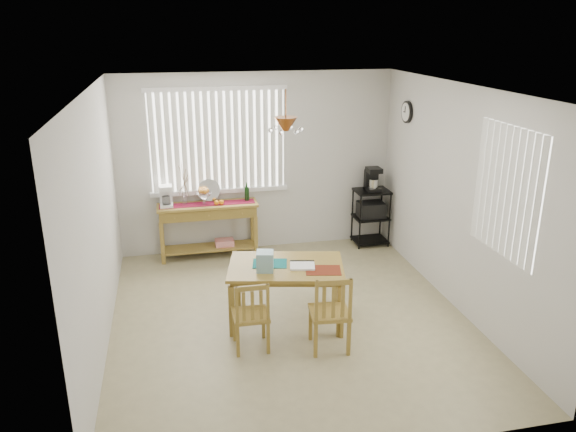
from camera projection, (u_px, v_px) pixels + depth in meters
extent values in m
cube|color=tan|center=(290.00, 318.00, 6.49)|extent=(4.00, 4.50, 0.01)
cube|color=beige|center=(256.00, 162.00, 8.19)|extent=(4.00, 0.10, 2.60)
cube|color=beige|center=(359.00, 312.00, 3.94)|extent=(4.00, 0.10, 2.60)
cube|color=beige|center=(91.00, 224.00, 5.66)|extent=(0.10, 4.50, 2.60)
cube|color=beige|center=(463.00, 199.00, 6.47)|extent=(0.10, 4.50, 2.60)
cube|color=white|center=(290.00, 83.00, 5.63)|extent=(4.00, 4.50, 0.10)
cube|color=white|center=(218.00, 141.00, 7.92)|extent=(1.90, 0.01, 1.40)
cube|color=white|center=(153.00, 144.00, 7.73)|extent=(0.07, 0.03, 1.40)
cube|color=white|center=(161.00, 144.00, 7.75)|extent=(0.07, 0.03, 1.40)
cube|color=white|center=(168.00, 143.00, 7.77)|extent=(0.07, 0.03, 1.40)
cube|color=white|center=(176.00, 143.00, 7.79)|extent=(0.07, 0.03, 1.40)
cube|color=white|center=(184.00, 143.00, 7.81)|extent=(0.07, 0.03, 1.40)
cube|color=white|center=(191.00, 142.00, 7.84)|extent=(0.07, 0.03, 1.40)
cube|color=white|center=(199.00, 142.00, 7.86)|extent=(0.07, 0.03, 1.40)
cube|color=white|center=(207.00, 142.00, 7.88)|extent=(0.07, 0.03, 1.40)
cube|color=white|center=(214.00, 141.00, 7.90)|extent=(0.07, 0.03, 1.40)
cube|color=white|center=(222.00, 141.00, 7.92)|extent=(0.07, 0.03, 1.40)
cube|color=white|center=(229.00, 141.00, 7.94)|extent=(0.07, 0.03, 1.40)
cube|color=white|center=(237.00, 140.00, 7.96)|extent=(0.07, 0.03, 1.40)
cube|color=white|center=(244.00, 140.00, 7.98)|extent=(0.07, 0.03, 1.40)
cube|color=white|center=(251.00, 140.00, 8.00)|extent=(0.07, 0.03, 1.40)
cube|color=white|center=(259.00, 139.00, 8.02)|extent=(0.07, 0.03, 1.40)
cube|color=white|center=(266.00, 139.00, 8.05)|extent=(0.07, 0.03, 1.40)
cube|color=white|center=(273.00, 139.00, 8.07)|extent=(0.07, 0.03, 1.40)
cube|color=white|center=(280.00, 139.00, 8.09)|extent=(0.07, 0.03, 1.40)
cube|color=white|center=(220.00, 191.00, 8.13)|extent=(1.98, 0.06, 0.06)
cube|color=white|center=(216.00, 89.00, 7.66)|extent=(1.98, 0.06, 0.06)
cube|color=white|center=(507.00, 192.00, 5.52)|extent=(0.01, 1.10, 1.30)
cube|color=white|center=(537.00, 207.00, 5.06)|extent=(0.03, 0.07, 1.30)
cube|color=white|center=(530.00, 204.00, 5.16)|extent=(0.03, 0.07, 1.30)
cube|color=white|center=(523.00, 200.00, 5.26)|extent=(0.03, 0.07, 1.30)
cube|color=white|center=(516.00, 197.00, 5.36)|extent=(0.03, 0.07, 1.30)
cube|color=white|center=(509.00, 194.00, 5.46)|extent=(0.03, 0.07, 1.30)
cube|color=white|center=(503.00, 190.00, 5.56)|extent=(0.03, 0.07, 1.30)
cube|color=white|center=(497.00, 187.00, 5.67)|extent=(0.03, 0.07, 1.30)
cube|color=white|center=(491.00, 185.00, 5.77)|extent=(0.03, 0.07, 1.30)
cube|color=white|center=(485.00, 182.00, 5.87)|extent=(0.03, 0.07, 1.30)
cube|color=white|center=(480.00, 179.00, 5.97)|extent=(0.03, 0.07, 1.30)
cylinder|color=black|center=(407.00, 112.00, 7.64)|extent=(0.04, 0.30, 0.30)
cylinder|color=white|center=(405.00, 112.00, 7.63)|extent=(0.01, 0.25, 0.25)
cylinder|color=brown|center=(286.00, 106.00, 5.66)|extent=(0.01, 0.01, 0.34)
cone|color=brown|center=(286.00, 124.00, 5.71)|extent=(0.24, 0.24, 0.14)
sphere|color=white|center=(301.00, 129.00, 5.77)|extent=(0.05, 0.05, 0.05)
sphere|color=white|center=(291.00, 127.00, 5.88)|extent=(0.05, 0.05, 0.05)
sphere|color=white|center=(276.00, 128.00, 5.85)|extent=(0.05, 0.05, 0.05)
sphere|color=white|center=(270.00, 130.00, 5.70)|extent=(0.05, 0.05, 0.05)
sphere|color=white|center=(281.00, 132.00, 5.59)|extent=(0.05, 0.05, 0.05)
sphere|color=white|center=(296.00, 132.00, 5.62)|extent=(0.05, 0.05, 0.05)
cube|color=olive|center=(207.00, 205.00, 7.96)|extent=(1.41, 0.40, 0.04)
cube|color=olive|center=(208.00, 212.00, 7.99)|extent=(1.36, 0.36, 0.14)
cube|color=olive|center=(162.00, 244.00, 7.84)|extent=(0.05, 0.05, 0.61)
cube|color=olive|center=(256.00, 237.00, 8.10)|extent=(0.05, 0.05, 0.61)
cube|color=olive|center=(162.00, 236.00, 8.13)|extent=(0.05, 0.05, 0.61)
cube|color=olive|center=(253.00, 229.00, 8.39)|extent=(0.05, 0.05, 0.61)
cube|color=olive|center=(210.00, 247.00, 8.17)|extent=(1.31, 0.34, 0.03)
cube|color=red|center=(225.00, 242.00, 8.20)|extent=(0.27, 0.19, 0.09)
cube|color=maroon|center=(207.00, 204.00, 7.96)|extent=(1.34, 0.22, 0.01)
cube|color=white|center=(167.00, 205.00, 7.84)|extent=(0.18, 0.21, 0.04)
cube|color=white|center=(166.00, 196.00, 7.87)|extent=(0.18, 0.07, 0.27)
cube|color=white|center=(165.00, 188.00, 7.74)|extent=(0.18, 0.19, 0.06)
cylinder|color=white|center=(166.00, 200.00, 7.79)|extent=(0.11, 0.11, 0.11)
cylinder|color=white|center=(204.00, 202.00, 7.92)|extent=(0.04, 0.04, 0.09)
cone|color=white|center=(204.00, 196.00, 7.89)|extent=(0.23, 0.23, 0.08)
sphere|color=#AB3D16|center=(207.00, 191.00, 7.88)|extent=(0.07, 0.07, 0.07)
sphere|color=#AB3D16|center=(204.00, 190.00, 7.91)|extent=(0.07, 0.07, 0.07)
sphere|color=#AB3D16|center=(201.00, 190.00, 7.88)|extent=(0.07, 0.07, 0.07)
sphere|color=#AB3D16|center=(201.00, 192.00, 7.84)|extent=(0.07, 0.07, 0.07)
sphere|color=#AB3D16|center=(205.00, 192.00, 7.83)|extent=(0.07, 0.07, 0.07)
sphere|color=orange|center=(216.00, 203.00, 7.91)|extent=(0.07, 0.07, 0.07)
sphere|color=orange|center=(222.00, 202.00, 7.92)|extent=(0.07, 0.07, 0.07)
cylinder|color=silver|center=(209.00, 190.00, 8.06)|extent=(0.32, 0.08, 0.31)
cylinder|color=white|center=(185.00, 200.00, 7.92)|extent=(0.07, 0.07, 0.12)
cylinder|color=#4C3823|center=(184.00, 183.00, 7.83)|extent=(0.08, 0.03, 0.39)
cylinder|color=#4C3823|center=(184.00, 181.00, 7.83)|extent=(0.12, 0.05, 0.43)
cylinder|color=#4C3823|center=(184.00, 184.00, 7.84)|extent=(0.15, 0.07, 0.32)
cylinder|color=#4C3823|center=(184.00, 179.00, 7.82)|extent=(0.05, 0.02, 0.48)
cylinder|color=#4C3823|center=(184.00, 185.00, 7.84)|extent=(0.19, 0.09, 0.27)
cylinder|color=black|center=(247.00, 194.00, 8.08)|extent=(0.07, 0.07, 0.20)
cylinder|color=black|center=(247.00, 185.00, 8.04)|extent=(0.02, 0.02, 0.07)
cylinder|color=black|center=(360.00, 222.00, 8.32)|extent=(0.02, 0.02, 0.86)
cylinder|color=black|center=(390.00, 220.00, 8.41)|extent=(0.02, 0.02, 0.86)
cylinder|color=black|center=(352.00, 214.00, 8.66)|extent=(0.02, 0.02, 0.86)
cylinder|color=black|center=(381.00, 212.00, 8.75)|extent=(0.02, 0.02, 0.86)
cube|color=black|center=(372.00, 191.00, 8.40)|extent=(0.51, 0.40, 0.03)
cube|color=black|center=(371.00, 217.00, 8.53)|extent=(0.51, 0.40, 0.03)
cube|color=black|center=(370.00, 240.00, 8.65)|extent=(0.51, 0.40, 0.03)
cube|color=black|center=(371.00, 209.00, 8.49)|extent=(0.38, 0.30, 0.22)
cube|color=black|center=(373.00, 189.00, 8.37)|extent=(0.20, 0.24, 0.05)
cube|color=black|center=(371.00, 179.00, 8.40)|extent=(0.20, 0.08, 0.30)
cube|color=black|center=(374.00, 170.00, 8.27)|extent=(0.20, 0.22, 0.07)
cylinder|color=silver|center=(373.00, 183.00, 8.33)|extent=(0.13, 0.13, 0.13)
cube|color=olive|center=(286.00, 267.00, 6.23)|extent=(1.41, 1.06, 0.04)
cube|color=olive|center=(286.00, 270.00, 6.24)|extent=(1.30, 0.96, 0.05)
cube|color=olive|center=(232.00, 311.00, 6.02)|extent=(0.08, 0.08, 0.59)
cube|color=olive|center=(340.00, 312.00, 6.01)|extent=(0.08, 0.08, 0.59)
cube|color=olive|center=(238.00, 283.00, 6.68)|extent=(0.08, 0.08, 0.59)
cube|color=olive|center=(335.00, 283.00, 6.68)|extent=(0.08, 0.08, 0.59)
cube|color=#136E70|center=(270.00, 263.00, 6.27)|extent=(0.43, 0.35, 0.01)
cube|color=maroon|center=(323.00, 270.00, 6.09)|extent=(0.43, 0.35, 0.01)
cube|color=white|center=(302.00, 266.00, 6.18)|extent=(0.31, 0.27, 0.02)
cube|color=black|center=(302.00, 262.00, 6.29)|extent=(0.27, 0.08, 0.03)
cube|color=#7DABB6|center=(265.00, 261.00, 6.06)|extent=(0.22, 0.22, 0.22)
cube|color=olive|center=(251.00, 315.00, 5.78)|extent=(0.37, 0.37, 0.03)
cube|color=olive|center=(263.00, 323.00, 6.01)|extent=(0.04, 0.04, 0.35)
cube|color=olive|center=(234.00, 326.00, 5.96)|extent=(0.04, 0.04, 0.35)
cube|color=olive|center=(268.00, 338.00, 5.73)|extent=(0.04, 0.04, 0.35)
cube|color=olive|center=(238.00, 341.00, 5.67)|extent=(0.04, 0.04, 0.35)
cube|color=olive|center=(268.00, 302.00, 5.58)|extent=(0.03, 0.03, 0.40)
cube|color=olive|center=(237.00, 305.00, 5.53)|extent=(0.03, 0.03, 0.40)
cube|color=olive|center=(252.00, 288.00, 5.50)|extent=(0.33, 0.03, 0.05)
cube|color=olive|center=(261.00, 305.00, 5.58)|extent=(0.03, 0.02, 0.32)
cube|color=olive|center=(252.00, 306.00, 5.56)|extent=(0.03, 0.02, 0.32)
cube|color=olive|center=(244.00, 306.00, 5.55)|extent=(0.03, 0.02, 0.32)
cube|color=olive|center=(330.00, 312.00, 5.76)|extent=(0.43, 0.43, 0.04)
cube|color=olive|center=(342.00, 322.00, 6.01)|extent=(0.04, 0.04, 0.39)
cube|color=olive|center=(310.00, 323.00, 5.97)|extent=(0.04, 0.04, 0.39)
cube|color=olive|center=(349.00, 338.00, 5.69)|extent=(0.04, 0.04, 0.39)
cube|color=olive|center=(316.00, 340.00, 5.65)|extent=(0.04, 0.04, 0.39)
cube|color=olive|center=(350.00, 299.00, 5.54)|extent=(0.04, 0.04, 0.43)
cube|color=olive|center=(316.00, 301.00, 5.50)|extent=(0.04, 0.04, 0.43)
cube|color=olive|center=(334.00, 283.00, 5.46)|extent=(0.36, 0.06, 0.06)
cube|color=olive|center=(343.00, 301.00, 5.53)|extent=(0.04, 0.02, 0.35)
cube|color=olive|center=(333.00, 302.00, 5.52)|extent=(0.04, 0.02, 0.35)
cube|color=olive|center=(324.00, 302.00, 5.51)|extent=(0.04, 0.02, 0.35)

